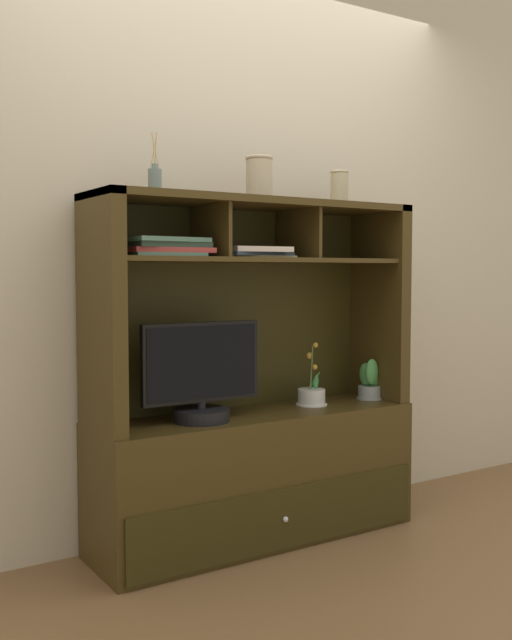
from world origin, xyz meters
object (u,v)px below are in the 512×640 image
(media_console, at_px, (255,434))
(magazine_stack_left, at_px, (166,247))
(potted_fern, at_px, (371,382))
(ceramic_vase, at_px, (339,188))
(potted_orchid, at_px, (312,396))
(magazine_stack_centre, at_px, (252,252))
(accent_vase, at_px, (259,178))
(diffuser_bottle, at_px, (155,180))
(tv_monitor, at_px, (201,380))

(media_console, xyz_separation_m, magazine_stack_left, (-0.44, -0.03, 0.81))
(potted_fern, distance_m, ceramic_vase, 0.94)
(potted_orchid, xyz_separation_m, magazine_stack_centre, (-0.34, -0.02, 0.65))
(media_console, xyz_separation_m, accent_vase, (0.00, -0.03, 1.11))
(ceramic_vase, relative_size, accent_vase, 0.89)
(media_console, relative_size, potted_orchid, 5.10)
(magazine_stack_centre, height_order, diffuser_bottle, diffuser_bottle)
(magazine_stack_centre, bearing_deg, potted_orchid, 3.79)
(potted_fern, xyz_separation_m, ceramic_vase, (-0.18, 0.03, 0.92))
(media_console, height_order, diffuser_bottle, diffuser_bottle)
(potted_orchid, xyz_separation_m, potted_fern, (0.34, -0.02, 0.04))
(potted_orchid, bearing_deg, ceramic_vase, 5.02)
(potted_fern, height_order, diffuser_bottle, diffuser_bottle)
(diffuser_bottle, distance_m, ceramic_vase, 0.95)
(media_console, bearing_deg, ceramic_vase, 1.92)
(magazine_stack_left, bearing_deg, diffuser_bottle, 166.53)
(magazine_stack_left, distance_m, magazine_stack_centre, 0.41)
(media_console, bearing_deg, magazine_stack_centre, -142.58)
(magazine_stack_left, height_order, ceramic_vase, ceramic_vase)
(ceramic_vase, bearing_deg, media_console, -178.08)
(media_console, height_order, accent_vase, accent_vase)
(magazine_stack_left, distance_m, accent_vase, 0.53)
(accent_vase, bearing_deg, potted_orchid, 6.23)
(potted_orchid, bearing_deg, potted_fern, -2.71)
(diffuser_bottle, height_order, accent_vase, diffuser_bottle)
(ceramic_vase, distance_m, accent_vase, 0.48)
(media_console, distance_m, potted_orchid, 0.34)
(magazine_stack_left, distance_m, diffuser_bottle, 0.26)
(potted_fern, xyz_separation_m, magazine_stack_centre, (-0.68, -0.01, 0.61))
(potted_orchid, height_order, magazine_stack_centre, magazine_stack_centre)
(media_console, xyz_separation_m, ceramic_vase, (0.48, 0.02, 1.10))
(media_console, relative_size, magazine_stack_centre, 4.20)
(diffuser_bottle, bearing_deg, potted_orchid, 1.31)
(accent_vase, bearing_deg, magazine_stack_left, 179.15)
(magazine_stack_left, relative_size, diffuser_bottle, 1.49)
(magazine_stack_centre, xyz_separation_m, ceramic_vase, (0.50, 0.04, 0.31))
(diffuser_bottle, bearing_deg, tv_monitor, -9.61)
(media_console, xyz_separation_m, magazine_stack_centre, (-0.03, -0.02, 0.79))
(ceramic_vase, bearing_deg, accent_vase, -174.19)
(potted_fern, xyz_separation_m, accent_vase, (-0.65, -0.02, 0.93))
(potted_fern, xyz_separation_m, magazine_stack_left, (-1.09, -0.01, 0.63))
(media_console, bearing_deg, tv_monitor, -170.67)
(media_console, height_order, ceramic_vase, ceramic_vase)
(tv_monitor, distance_m, magazine_stack_left, 0.56)
(potted_orchid, distance_m, magazine_stack_centre, 0.73)
(potted_orchid, bearing_deg, magazine_stack_centre, -176.21)
(magazine_stack_left, height_order, magazine_stack_centre, magazine_stack_left)
(ceramic_vase, bearing_deg, potted_fern, -9.80)
(media_console, xyz_separation_m, diffuser_bottle, (-0.48, -0.02, 1.07))
(tv_monitor, bearing_deg, potted_orchid, 4.68)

